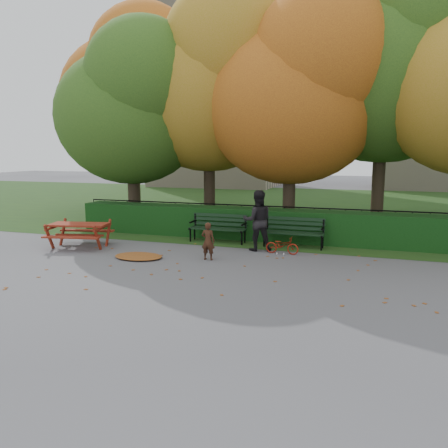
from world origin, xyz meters
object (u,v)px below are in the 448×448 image
(bench_left, at_px, (218,226))
(bicycle, at_px, (282,245))
(tree_a, at_px, (135,106))
(bench_right, at_px, (294,230))
(child, at_px, (208,241))
(tree_c, at_px, (300,92))
(tree_f, at_px, (137,89))
(tree_d, at_px, (398,57))
(tree_b, at_px, (215,82))
(adult, at_px, (257,221))
(picnic_table, at_px, (79,229))

(bench_left, relative_size, bicycle, 1.93)
(tree_a, bearing_deg, bench_left, -25.76)
(bench_right, xyz_separation_m, child, (-1.91, -2.30, -0.02))
(tree_c, xyz_separation_m, bench_right, (0.27, -2.26, -4.30))
(bench_right, bearing_deg, tree_a, 163.39)
(tree_f, height_order, bicycle, tree_f)
(tree_a, distance_m, tree_f, 4.31)
(tree_d, height_order, bench_left, tree_d)
(tree_f, distance_m, bench_right, 11.19)
(tree_b, xyz_separation_m, tree_f, (-4.69, 2.49, 0.29))
(tree_c, height_order, bench_left, tree_c)
(child, xyz_separation_m, adult, (0.97, 1.50, 0.37))
(bicycle, bearing_deg, child, 129.88)
(tree_a, xyz_separation_m, tree_b, (2.74, 1.17, 0.88))
(tree_a, relative_size, picnic_table, 3.89)
(bench_right, relative_size, picnic_table, 0.94)
(bench_right, bearing_deg, picnic_table, -161.28)
(bench_left, bearing_deg, bicycle, -24.57)
(bicycle, bearing_deg, bench_left, 69.10)
(tree_d, distance_m, bicycle, 7.89)
(tree_f, xyz_separation_m, bench_right, (8.23, -5.54, -5.17))
(tree_d, xyz_separation_m, bench_right, (-2.78, -3.53, -5.46))
(tree_c, bearing_deg, adult, -102.33)
(child, bearing_deg, tree_f, -51.17)
(tree_b, distance_m, tree_c, 3.42)
(tree_f, relative_size, bench_right, 5.10)
(tree_c, bearing_deg, tree_a, -176.35)
(child, bearing_deg, bench_right, -129.73)
(picnic_table, bearing_deg, tree_b, 51.93)
(tree_c, bearing_deg, tree_b, 166.55)
(tree_b, xyz_separation_m, bicycle, (3.38, -4.07, -5.16))
(tree_a, bearing_deg, adult, -26.57)
(tree_a, bearing_deg, tree_c, 3.65)
(tree_d, height_order, tree_f, tree_d)
(picnic_table, height_order, adult, adult)
(tree_f, bearing_deg, picnic_table, -74.28)
(tree_c, relative_size, bicycle, 8.59)
(tree_b, bearing_deg, bicycle, -50.26)
(tree_c, height_order, tree_d, tree_d)
(tree_a, relative_size, child, 7.44)
(adult, bearing_deg, bench_left, -49.09)
(picnic_table, relative_size, bicycle, 2.07)
(picnic_table, height_order, bicycle, picnic_table)
(picnic_table, bearing_deg, adult, 2.22)
(child, bearing_deg, tree_b, -73.05)
(child, distance_m, bicycle, 2.18)
(bench_right, height_order, child, child)
(tree_a, bearing_deg, bench_right, -16.61)
(tree_c, relative_size, child, 7.95)
(child, bearing_deg, bench_left, -77.97)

